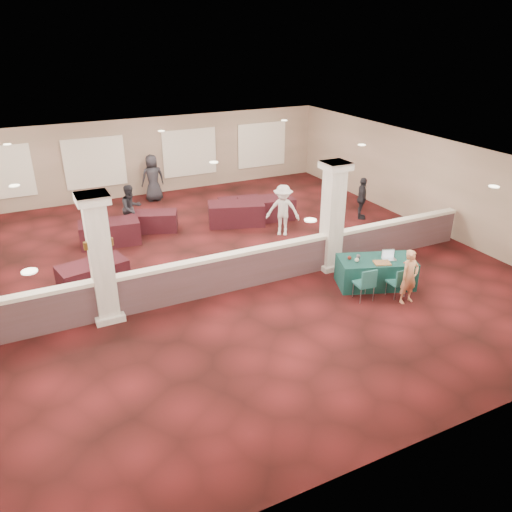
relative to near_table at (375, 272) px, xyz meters
name	(u,v)px	position (x,y,z in m)	size (l,w,h in m)	color
ground	(217,267)	(-3.50, 3.00, -0.39)	(16.00, 16.00, 0.00)	#4A1213
wall_back	(144,157)	(-3.50, 11.00, 1.21)	(16.00, 0.04, 3.20)	#87745D
wall_front	(407,376)	(-3.50, -5.00, 1.21)	(16.00, 0.04, 3.20)	#87745D
wall_right	(427,182)	(4.50, 3.00, 1.21)	(0.04, 16.00, 3.20)	#87745D
ceiling	(214,162)	(-3.50, 3.00, 2.81)	(16.00, 16.00, 0.02)	silver
partition_wall	(238,270)	(-3.50, 1.50, 0.17)	(15.60, 0.28, 1.10)	#513737
column_left	(101,258)	(-7.00, 1.50, 1.24)	(0.72, 0.72, 3.20)	beige
column_right	(332,216)	(-0.50, 1.50, 1.24)	(0.72, 0.72, 3.20)	beige
sconce_left	(86,246)	(-7.28, 1.50, 1.61)	(0.12, 0.12, 0.18)	brown
sconce_right	(111,242)	(-6.72, 1.50, 1.61)	(0.12, 0.12, 0.18)	brown
near_table	(375,272)	(0.00, 0.00, 0.00)	(2.05, 1.03, 0.79)	#0E3632
conf_chair_main	(399,280)	(0.11, -0.81, 0.10)	(0.42, 0.43, 0.83)	#205F56
conf_chair_side	(366,282)	(-0.79, -0.59, 0.15)	(0.51, 0.51, 0.93)	#205F56
woman	(409,277)	(0.16, -1.12, 0.34)	(0.53, 0.35, 1.46)	tan
far_table_front_left	(93,275)	(-7.03, 3.30, -0.03)	(1.80, 0.90, 0.73)	black
far_table_front_center	(236,214)	(-1.53, 6.00, 0.01)	(1.99, 0.99, 0.81)	black
far_table_front_right	(267,209)	(-0.29, 6.00, 0.01)	(1.99, 0.99, 0.81)	black
far_table_back_left	(110,233)	(-6.00, 6.20, -0.01)	(1.91, 0.96, 0.77)	black
far_table_back_center	(153,221)	(-4.39, 6.75, -0.06)	(1.65, 0.83, 0.67)	black
far_table_back_right	(240,206)	(-0.97, 6.87, -0.07)	(1.59, 0.80, 0.65)	black
attendee_a	(131,208)	(-5.06, 7.00, 0.44)	(0.80, 0.44, 1.67)	black
attendee_b	(283,210)	(-0.50, 4.40, 0.49)	(1.13, 0.52, 1.77)	beige
attendee_c	(362,198)	(2.90, 4.50, 0.39)	(0.92, 0.44, 1.57)	black
attendee_d	(153,178)	(-3.46, 10.00, 0.56)	(0.94, 0.51, 1.91)	black
laptop_base	(389,259)	(0.28, -0.16, 0.40)	(0.36, 0.25, 0.02)	silver
laptop_screen	(388,253)	(0.33, -0.05, 0.53)	(0.36, 0.01, 0.24)	silver
screen_glow	(388,254)	(0.33, -0.05, 0.52)	(0.32, 0.00, 0.21)	silver
knitting	(382,263)	(-0.04, -0.27, 0.41)	(0.43, 0.32, 0.03)	orange
yarn_cream	(357,260)	(-0.59, 0.11, 0.45)	(0.12, 0.12, 0.12)	#F0E2C6
yarn_red	(349,258)	(-0.69, 0.32, 0.45)	(0.11, 0.11, 0.11)	maroon
yarn_grey	(358,256)	(-0.41, 0.29, 0.45)	(0.11, 0.11, 0.11)	#4E4E53
scissors	(406,263)	(0.55, -0.53, 0.40)	(0.13, 0.03, 0.01)	red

